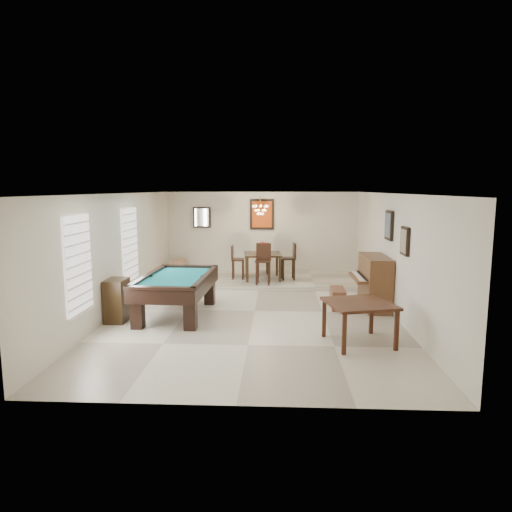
# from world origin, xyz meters

# --- Properties ---
(ground_plane) EXTENTS (6.00, 9.00, 0.02)m
(ground_plane) POSITION_xyz_m (0.00, 0.00, -0.01)
(ground_plane) COLOR beige
(wall_back) EXTENTS (6.00, 0.04, 2.60)m
(wall_back) POSITION_xyz_m (0.00, 4.50, 1.30)
(wall_back) COLOR silver
(wall_back) RESTS_ON ground_plane
(wall_front) EXTENTS (6.00, 0.04, 2.60)m
(wall_front) POSITION_xyz_m (0.00, -4.50, 1.30)
(wall_front) COLOR silver
(wall_front) RESTS_ON ground_plane
(wall_left) EXTENTS (0.04, 9.00, 2.60)m
(wall_left) POSITION_xyz_m (-3.00, 0.00, 1.30)
(wall_left) COLOR silver
(wall_left) RESTS_ON ground_plane
(wall_right) EXTENTS (0.04, 9.00, 2.60)m
(wall_right) POSITION_xyz_m (3.00, 0.00, 1.30)
(wall_right) COLOR silver
(wall_right) RESTS_ON ground_plane
(ceiling) EXTENTS (6.00, 9.00, 0.04)m
(ceiling) POSITION_xyz_m (0.00, 0.00, 2.60)
(ceiling) COLOR white
(ceiling) RESTS_ON wall_back
(dining_step) EXTENTS (6.00, 2.50, 0.12)m
(dining_step) POSITION_xyz_m (0.00, 3.25, 0.06)
(dining_step) COLOR beige
(dining_step) RESTS_ON ground_plane
(window_left_front) EXTENTS (0.06, 1.00, 1.70)m
(window_left_front) POSITION_xyz_m (-2.97, -2.20, 1.40)
(window_left_front) COLOR white
(window_left_front) RESTS_ON wall_left
(window_left_rear) EXTENTS (0.06, 1.00, 1.70)m
(window_left_rear) POSITION_xyz_m (-2.97, 0.60, 1.40)
(window_left_rear) COLOR white
(window_left_rear) RESTS_ON wall_left
(pool_table) EXTENTS (1.46, 2.56, 0.84)m
(pool_table) POSITION_xyz_m (-1.65, -0.41, 0.42)
(pool_table) COLOR black
(pool_table) RESTS_ON ground_plane
(square_table) EXTENTS (1.31, 1.31, 0.74)m
(square_table) POSITION_xyz_m (1.94, -2.06, 0.37)
(square_table) COLOR black
(square_table) RESTS_ON ground_plane
(upright_piano) EXTENTS (0.80, 1.43, 1.19)m
(upright_piano) POSITION_xyz_m (2.58, 0.42, 0.60)
(upright_piano) COLOR brown
(upright_piano) RESTS_ON ground_plane
(piano_bench) EXTENTS (0.33, 0.80, 0.44)m
(piano_bench) POSITION_xyz_m (1.88, 0.38, 0.22)
(piano_bench) COLOR brown
(piano_bench) RESTS_ON ground_plane
(apothecary_chest) EXTENTS (0.39, 0.59, 0.88)m
(apothecary_chest) POSITION_xyz_m (-2.78, -0.93, 0.44)
(apothecary_chest) COLOR black
(apothecary_chest) RESTS_ON ground_plane
(dining_table) EXTENTS (1.14, 1.14, 0.86)m
(dining_table) POSITION_xyz_m (0.07, 3.05, 0.55)
(dining_table) COLOR black
(dining_table) RESTS_ON dining_step
(flower_vase) EXTENTS (0.16, 0.16, 0.22)m
(flower_vase) POSITION_xyz_m (0.07, 3.05, 1.09)
(flower_vase) COLOR red
(flower_vase) RESTS_ON dining_table
(dining_chair_south) EXTENTS (0.43, 0.43, 1.10)m
(dining_chair_south) POSITION_xyz_m (0.11, 2.31, 0.67)
(dining_chair_south) COLOR black
(dining_chair_south) RESTS_ON dining_step
(dining_chair_north) EXTENTS (0.41, 0.41, 0.98)m
(dining_chair_north) POSITION_xyz_m (0.05, 3.77, 0.61)
(dining_chair_north) COLOR black
(dining_chair_north) RESTS_ON dining_step
(dining_chair_west) EXTENTS (0.36, 0.36, 0.96)m
(dining_chair_west) POSITION_xyz_m (-0.64, 3.04, 0.60)
(dining_chair_west) COLOR black
(dining_chair_west) RESTS_ON dining_step
(dining_chair_east) EXTENTS (0.43, 0.43, 1.05)m
(dining_chair_east) POSITION_xyz_m (0.80, 3.02, 0.64)
(dining_chair_east) COLOR black
(dining_chair_east) RESTS_ON dining_step
(corner_bench) EXTENTS (0.37, 0.46, 0.40)m
(corner_bench) POSITION_xyz_m (-2.57, 4.01, 0.32)
(corner_bench) COLOR tan
(corner_bench) RESTS_ON dining_step
(chandelier) EXTENTS (0.44, 0.44, 0.60)m
(chandelier) POSITION_xyz_m (0.00, 3.20, 2.20)
(chandelier) COLOR #FFE5B2
(chandelier) RESTS_ON ceiling
(back_painting) EXTENTS (0.75, 0.06, 0.95)m
(back_painting) POSITION_xyz_m (0.00, 4.46, 1.90)
(back_painting) COLOR #D84C14
(back_painting) RESTS_ON wall_back
(back_mirror) EXTENTS (0.55, 0.06, 0.65)m
(back_mirror) POSITION_xyz_m (-1.90, 4.46, 1.80)
(back_mirror) COLOR white
(back_mirror) RESTS_ON wall_back
(right_picture_upper) EXTENTS (0.06, 0.55, 0.65)m
(right_picture_upper) POSITION_xyz_m (2.96, 0.30, 1.90)
(right_picture_upper) COLOR slate
(right_picture_upper) RESTS_ON wall_right
(right_picture_lower) EXTENTS (0.06, 0.45, 0.55)m
(right_picture_lower) POSITION_xyz_m (2.96, -1.00, 1.70)
(right_picture_lower) COLOR gray
(right_picture_lower) RESTS_ON wall_right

